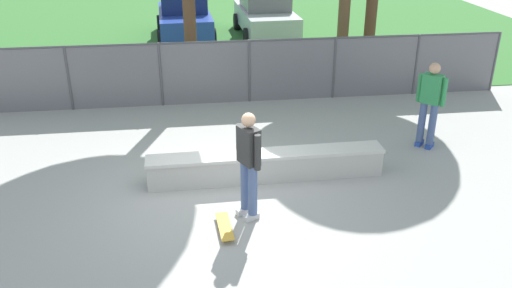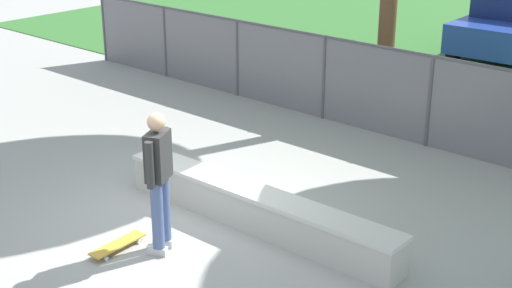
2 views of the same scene
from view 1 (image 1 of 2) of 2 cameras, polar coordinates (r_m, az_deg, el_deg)
name	(u,v)px [view 1 (image 1 of 2)]	position (r m, az deg, el deg)	size (l,w,h in m)	color
ground_plane	(220,197)	(9.40, -3.86, -5.68)	(80.00, 80.00, 0.00)	#9E9E99
grass_strip	(195,20)	(23.64, -6.56, 13.04)	(27.40, 20.00, 0.02)	#336B2D
concrete_ledge	(266,166)	(9.84, 1.12, -2.32)	(4.38, 0.54, 0.54)	#B7B5AD
skateboarder	(249,161)	(8.36, -0.79, -1.86)	(0.40, 0.55, 1.82)	beige
skateboard	(225,226)	(8.48, -3.34, -8.79)	(0.25, 0.81, 0.09)	gold
chainlink_fence	(205,70)	(13.43, -5.44, 7.88)	(15.47, 0.07, 1.60)	#4C4C51
car_blue	(184,16)	(20.29, -7.69, 13.43)	(2.15, 4.27, 1.66)	#233D9E
car_silver	(265,14)	(20.46, 1.00, 13.74)	(2.15, 4.27, 1.66)	#B7BABF
bystander	(430,102)	(11.40, 18.11, 4.32)	(0.46, 0.45, 1.82)	#2647A5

